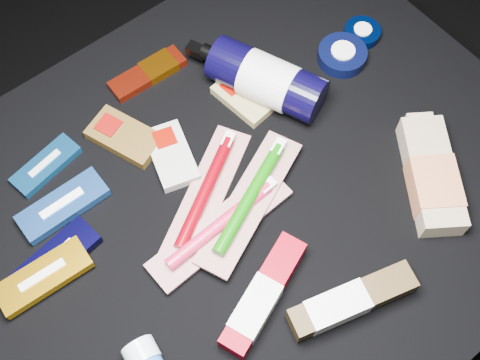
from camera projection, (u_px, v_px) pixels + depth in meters
ground at (237, 275)px, 1.28m from camera, size 3.00×3.00×0.00m
cloth_table at (237, 242)px, 1.10m from camera, size 0.98×0.78×0.40m
luna_bar_0 at (46, 165)px, 0.94m from camera, size 0.12×0.06×0.01m
luna_bar_1 at (63, 205)px, 0.90m from camera, size 0.14×0.05×0.02m
luna_bar_2 at (55, 259)px, 0.86m from camera, size 0.14×0.07×0.02m
luna_bar_3 at (44, 277)px, 0.85m from camera, size 0.14×0.06×0.02m
clif_bar_0 at (122, 135)px, 0.96m from camera, size 0.10×0.13×0.02m
clif_bar_1 at (170, 153)px, 0.94m from camera, size 0.09×0.12×0.02m
clif_bar_2 at (241, 97)px, 0.99m from camera, size 0.07×0.11×0.02m
power_bar at (151, 71)px, 1.02m from camera, size 0.14×0.05×0.02m
lotion_bottle at (266, 79)px, 0.97m from camera, size 0.14×0.24×0.08m
cream_tin_upper at (362, 33)px, 1.05m from camera, size 0.06×0.06×0.02m
cream_tin_lower at (342, 55)px, 1.03m from camera, size 0.08×0.08×0.03m
bodywash_bottle at (432, 177)px, 0.91m from camera, size 0.16×0.19×0.04m
toothbrush_pack_0 at (206, 192)px, 0.91m from camera, size 0.24×0.17×0.03m
toothbrush_pack_1 at (222, 225)px, 0.88m from camera, size 0.24×0.07×0.03m
toothbrush_pack_2 at (251, 198)px, 0.89m from camera, size 0.25×0.15×0.03m
toothpaste_carton_red at (261, 299)px, 0.83m from camera, size 0.18×0.10×0.04m
toothpaste_carton_green at (347, 303)px, 0.82m from camera, size 0.19×0.09×0.04m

